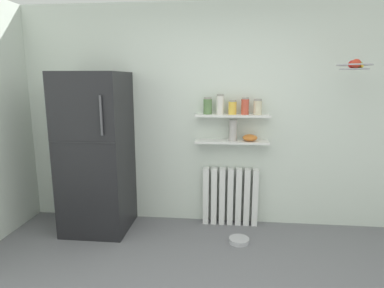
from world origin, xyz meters
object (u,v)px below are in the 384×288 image
Objects in this scene: radiator at (230,196)px; vase at (233,130)px; storage_jar_1 at (220,104)px; pet_food_bowl at (239,240)px; storage_jar_2 at (232,107)px; storage_jar_4 at (258,107)px; shelf_bowl at (250,138)px; refrigerator at (96,153)px; storage_jar_3 at (245,106)px; storage_jar_0 at (208,106)px; hanging_fruit_basket at (355,65)px.

radiator is 2.85× the size of vase.
storage_jar_1 is at bearing -167.99° from radiator.
storage_jar_1 reaches higher than vase.
storage_jar_2 is at bearing 102.29° from pet_food_bowl.
storage_jar_1 is at bearing -180.00° from storage_jar_4.
shelf_bowl is at bearing -180.00° from storage_jar_4.
storage_jar_4 is at bearing 7.38° from refrigerator.
pet_food_bowl is at bearing -95.72° from storage_jar_3.
storage_jar_2 reaches higher than radiator.
vase is (0.01, -0.00, -0.26)m from storage_jar_2.
storage_jar_4 reaches higher than radiator.
storage_jar_0 is 1.18× the size of storage_jar_2.
storage_jar_3 is (1.68, 0.24, 0.53)m from refrigerator.
storage_jar_4 is 0.72× the size of vase.
storage_jar_3 reaches higher than vase.
storage_jar_0 is at bearing 168.61° from hanging_fruit_basket.
radiator is 1.10m from storage_jar_3.
storage_jar_1 reaches higher than storage_jar_0.
hanging_fruit_basket reaches higher than storage_jar_0.
radiator is at bearing 164.62° from hanging_fruit_basket.
refrigerator is 1.52m from storage_jar_1.
refrigerator is 9.45× the size of storage_jar_0.
storage_jar_3 reaches higher than shelf_bowl.
storage_jar_4 is at bearing 0.00° from storage_jar_3.
hanging_fruit_basket is at bearing -14.01° from storage_jar_2.
storage_jar_1 is 0.68× the size of hanging_fruit_basket.
storage_jar_0 is (-0.28, -0.03, 1.09)m from radiator.
storage_jar_1 is 0.93× the size of vase.
storage_jar_4 is at bearing 0.00° from storage_jar_1.
refrigerator is at bearing 172.78° from pet_food_bowl.
shelf_bowl is (0.07, 0.00, -0.36)m from storage_jar_3.
shelf_bowl is at bearing 0.00° from storage_jar_3.
storage_jar_3 is at bearing -180.00° from storage_jar_4.
vase is 1.44× the size of shelf_bowl.
refrigerator is at bearing -169.38° from storage_jar_0.
refrigerator is 1.39m from storage_jar_0.
vase is at bearing 100.77° from pet_food_bowl.
storage_jar_0 is at bearing 180.00° from vase.
storage_jar_3 is 0.79× the size of vase.
storage_jar_0 is 1.53m from pet_food_bowl.
shelf_bowl is at bearing 163.14° from hanging_fruit_basket.
storage_jar_4 is at bearing 0.00° from storage_jar_2.
vase reaches higher than pet_food_bowl.
storage_jar_1 is 1.29× the size of storage_jar_4.
pet_food_bowl is (-0.19, -0.44, -1.41)m from storage_jar_4.
storage_jar_0 is at bearing 130.49° from pet_food_bowl.
storage_jar_1 is at bearing -180.00° from storage_jar_2.
pet_food_bowl is at bearing -79.23° from vase.
shelf_bowl is at bearing 7.68° from refrigerator.
storage_jar_0 is at bearing -180.00° from storage_jar_4.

